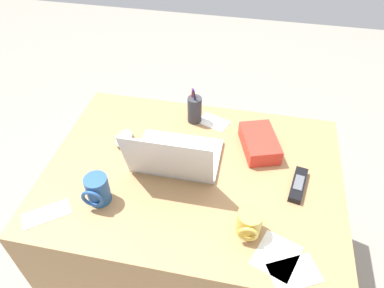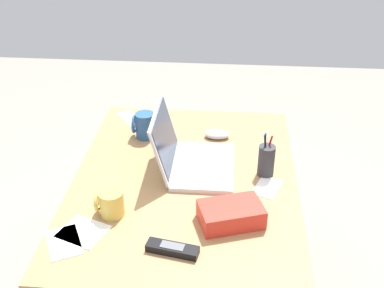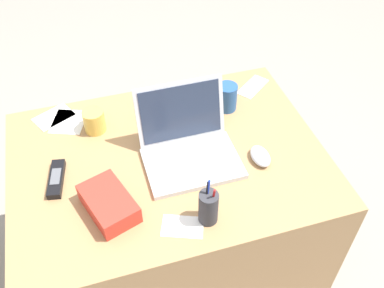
{
  "view_description": "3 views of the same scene",
  "coord_description": "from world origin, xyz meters",
  "views": [
    {
      "loc": [
        -0.18,
        0.88,
        1.72
      ],
      "look_at": [
        0.02,
        -0.07,
        0.8
      ],
      "focal_mm": 33.31,
      "sensor_mm": 36.0,
      "label": 1
    },
    {
      "loc": [
        -1.46,
        -0.15,
        1.74
      ],
      "look_at": [
        0.07,
        -0.02,
        0.83
      ],
      "focal_mm": 45.45,
      "sensor_mm": 36.0,
      "label": 2
    },
    {
      "loc": [
        -0.22,
        -1.03,
        1.84
      ],
      "look_at": [
        0.08,
        -0.02,
        0.78
      ],
      "focal_mm": 40.34,
      "sensor_mm": 36.0,
      "label": 3
    }
  ],
  "objects": [
    {
      "name": "paper_note_left",
      "position": [
        -0.37,
        0.34,
        0.72
      ],
      "size": [
        0.17,
        0.15,
        0.0
      ],
      "primitive_type": "cube",
      "rotation": [
        0.0,
        0.0,
        0.47
      ],
      "color": "white",
      "rests_on": "desk"
    },
    {
      "name": "desk",
      "position": [
        0.0,
        0.0,
        0.36
      ],
      "size": [
        1.11,
        0.81,
        0.72
      ],
      "primitive_type": "cube",
      "color": "#A87C4F",
      "rests_on": "ground"
    },
    {
      "name": "pen_holder",
      "position": [
        0.05,
        -0.29,
        0.78
      ],
      "size": [
        0.06,
        0.06,
        0.17
      ],
      "color": "#333338",
      "rests_on": "desk"
    },
    {
      "name": "computer_mouse",
      "position": [
        0.31,
        -0.11,
        0.74
      ],
      "size": [
        0.07,
        0.11,
        0.03
      ],
      "primitive_type": "ellipsoid",
      "rotation": [
        0.0,
        0.0,
        -0.02
      ],
      "color": "silver",
      "rests_on": "desk"
    },
    {
      "name": "snack_bag",
      "position": [
        -0.23,
        -0.17,
        0.76
      ],
      "size": [
        0.18,
        0.23,
        0.07
      ],
      "primitive_type": "cube",
      "rotation": [
        0.0,
        0.0,
        0.32
      ],
      "color": "red",
      "rests_on": "desk"
    },
    {
      "name": "cordless_phone",
      "position": [
        -0.39,
        -0.0,
        0.74
      ],
      "size": [
        0.07,
        0.16,
        0.03
      ],
      "color": "black",
      "rests_on": "desk"
    },
    {
      "name": "coffee_mug_tall",
      "position": [
        -0.23,
        0.22,
        0.77
      ],
      "size": [
        0.08,
        0.09,
        0.09
      ],
      "color": "#E0BC4C",
      "rests_on": "desk"
    },
    {
      "name": "paper_note_front",
      "position": [
        -0.32,
        0.29,
        0.72
      ],
      "size": [
        0.16,
        0.17,
        0.0
      ],
      "primitive_type": "cube",
      "rotation": [
        0.0,
        0.0,
        -0.37
      ],
      "color": "white",
      "rests_on": "desk"
    },
    {
      "name": "paper_note_near_laptop",
      "position": [
        -0.03,
        -0.3,
        0.72
      ],
      "size": [
        0.15,
        0.12,
        0.0
      ],
      "primitive_type": "cube",
      "rotation": [
        0.0,
        0.0,
        -0.38
      ],
      "color": "white",
      "rests_on": "desk"
    },
    {
      "name": "laptop",
      "position": [
        0.07,
        -0.02,
        0.77
      ],
      "size": [
        0.33,
        0.29,
        0.24
      ],
      "color": "silver",
      "rests_on": "desk"
    },
    {
      "name": "paper_note_right",
      "position": [
        0.45,
        0.29,
        0.72
      ],
      "size": [
        0.17,
        0.15,
        0.0
      ],
      "primitive_type": "cube",
      "rotation": [
        0.0,
        0.0,
        0.65
      ],
      "color": "white",
      "rests_on": "desk"
    },
    {
      "name": "coffee_mug_white",
      "position": [
        0.29,
        0.2,
        0.78
      ],
      "size": [
        0.08,
        0.09,
        0.11
      ],
      "color": "#26518C",
      "rests_on": "desk"
    }
  ]
}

